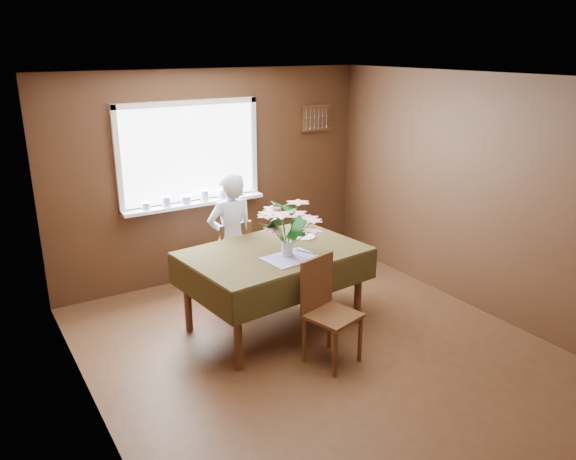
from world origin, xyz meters
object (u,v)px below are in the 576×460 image
dining_table (274,260)px  flower_bouquet (287,224)px  chair_far (232,256)px  seated_woman (231,239)px  chair_near (326,306)px

dining_table → flower_bouquet: flower_bouquet is taller
chair_far → seated_woman: size_ratio=0.61×
chair_near → flower_bouquet: flower_bouquet is taller
chair_near → seated_woman: size_ratio=0.66×
seated_woman → flower_bouquet: seated_woman is taller
seated_woman → flower_bouquet: (0.12, -0.98, 0.41)m
seated_woman → chair_far: bearing=-118.5°
dining_table → seated_woman: seated_woman is taller
chair_near → seated_woman: (-0.17, 1.56, 0.21)m
seated_woman → flower_bouquet: bearing=98.5°
chair_far → seated_woman: bearing=56.6°
chair_far → seated_woman: (-0.05, -0.09, 0.24)m
chair_far → dining_table: bearing=88.8°
chair_near → seated_woman: bearing=81.1°
flower_bouquet → seated_woman: bearing=97.0°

